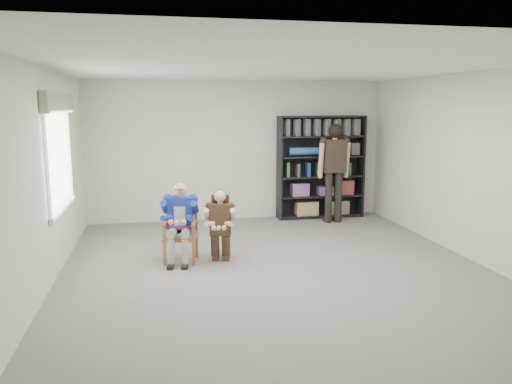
{
  "coord_description": "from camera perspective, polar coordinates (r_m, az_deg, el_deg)",
  "views": [
    {
      "loc": [
        -1.61,
        -6.48,
        2.31
      ],
      "look_at": [
        -0.2,
        0.6,
        1.05
      ],
      "focal_mm": 35.0,
      "sensor_mm": 36.0,
      "label": 1
    }
  ],
  "objects": [
    {
      "name": "seated_man",
      "position": [
        7.48,
        -8.65,
        -3.46
      ],
      "size": [
        0.64,
        0.8,
        1.19
      ],
      "primitive_type": null,
      "rotation": [
        0.0,
        0.0,
        -0.19
      ],
      "color": "navy",
      "rests_on": "floor"
    },
    {
      "name": "window_left",
      "position": [
        7.62,
        -21.4,
        4.11
      ],
      "size": [
        0.16,
        2.0,
        1.75
      ],
      "primitive_type": null,
      "color": "white",
      "rests_on": "room_shell"
    },
    {
      "name": "standing_man",
      "position": [
        9.94,
        8.91,
        2.03
      ],
      "size": [
        0.6,
        0.33,
        1.94
      ],
      "primitive_type": null,
      "rotation": [
        0.0,
        0.0,
        -0.0
      ],
      "color": "black",
      "rests_on": "floor"
    },
    {
      "name": "bookshelf",
      "position": [
        10.38,
        7.42,
        2.84
      ],
      "size": [
        1.8,
        0.38,
        2.1
      ],
      "primitive_type": null,
      "color": "black",
      "rests_on": "floor"
    },
    {
      "name": "armchair",
      "position": [
        7.51,
        -8.62,
        -4.48
      ],
      "size": [
        0.62,
        0.61,
        0.92
      ],
      "primitive_type": null,
      "rotation": [
        0.0,
        0.0,
        -0.19
      ],
      "color": "olive",
      "rests_on": "floor"
    },
    {
      "name": "room_shell",
      "position": [
        6.73,
        2.67,
        2.13
      ],
      "size": [
        6.0,
        7.0,
        2.8
      ],
      "primitive_type": null,
      "color": "silver",
      "rests_on": "ground"
    },
    {
      "name": "floor",
      "position": [
        7.06,
        2.58,
        -9.2
      ],
      "size": [
        6.0,
        7.0,
        0.01
      ],
      "primitive_type": "cube",
      "color": "#605D58",
      "rests_on": "ground"
    },
    {
      "name": "kneeling_woman",
      "position": [
        7.42,
        -4.11,
        -3.88
      ],
      "size": [
        0.59,
        0.81,
        1.09
      ],
      "primitive_type": null,
      "rotation": [
        0.0,
        0.0,
        -0.19
      ],
      "color": "#38271A",
      "rests_on": "floor"
    }
  ]
}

